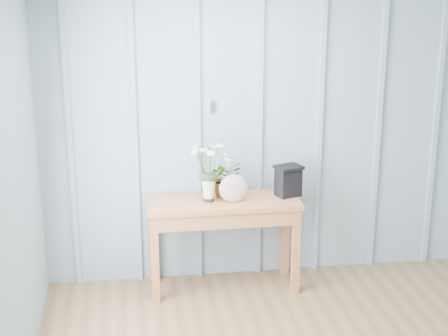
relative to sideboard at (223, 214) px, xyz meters
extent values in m
cube|color=#8EA4B1|center=(0.58, 0.25, 0.61)|extent=(4.00, 0.01, 2.50)
cube|color=#A1A1A6|center=(-0.05, 0.24, 0.81)|extent=(0.03, 0.01, 0.10)
cube|color=#8A9DB1|center=(-1.17, 0.24, 0.61)|extent=(0.04, 0.03, 2.50)
cube|color=#8A9DB1|center=(-0.67, 0.24, 0.61)|extent=(0.04, 0.03, 2.50)
cube|color=#8A9DB1|center=(-0.17, 0.24, 0.61)|extent=(0.04, 0.03, 2.50)
cube|color=#8A9DB1|center=(0.33, 0.24, 0.61)|extent=(0.04, 0.03, 2.50)
cube|color=#8A9DB1|center=(0.83, 0.24, 0.61)|extent=(0.04, 0.03, 2.50)
cube|color=#8A9DB1|center=(1.33, 0.24, 0.61)|extent=(0.04, 0.03, 2.50)
cube|color=#8A9DB1|center=(1.83, 0.24, 0.61)|extent=(0.04, 0.03, 2.50)
cube|color=#AD6738|center=(0.00, 0.00, 0.09)|extent=(1.20, 0.45, 0.04)
cube|color=#AD6738|center=(0.00, 0.00, 0.01)|extent=(1.13, 0.42, 0.12)
cube|color=#AD6738|center=(-0.55, -0.18, -0.28)|extent=(0.06, 0.06, 0.71)
cube|color=#AD6738|center=(0.55, -0.18, -0.28)|extent=(0.06, 0.06, 0.71)
cube|color=#AD6738|center=(-0.55, 0.18, -0.28)|extent=(0.06, 0.06, 0.71)
cube|color=#AD6738|center=(0.55, 0.18, -0.28)|extent=(0.06, 0.06, 0.71)
cylinder|color=black|center=(-0.11, 0.00, 0.14)|extent=(0.08, 0.08, 0.05)
cone|color=white|center=(-0.11, 0.00, 0.22)|extent=(0.12, 0.12, 0.19)
ellipsoid|color=#213819|center=(-0.11, 0.00, 0.31)|extent=(0.15, 0.12, 0.08)
imported|color=#213819|center=(0.03, 0.10, 0.26)|extent=(0.30, 0.27, 0.29)
ellipsoid|color=#8F5472|center=(0.07, -0.06, 0.23)|extent=(0.23, 0.07, 0.23)
cube|color=black|center=(0.53, 0.03, 0.23)|extent=(0.22, 0.19, 0.23)
cube|color=black|center=(0.53, 0.03, 0.35)|extent=(0.25, 0.22, 0.02)
camera|label=1|loc=(-0.72, -5.03, 1.93)|focal=55.00mm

